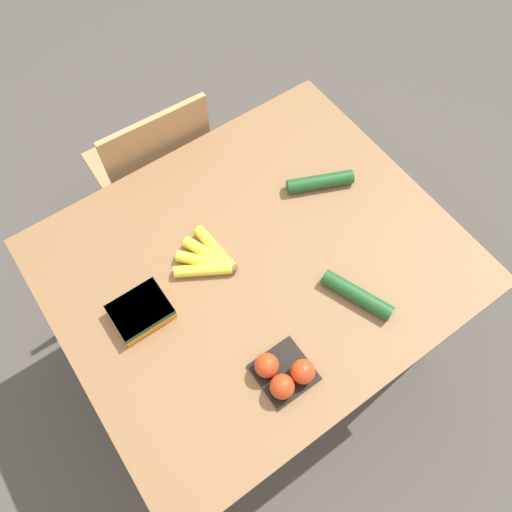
{
  "coord_description": "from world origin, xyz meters",
  "views": [
    {
      "loc": [
        -0.39,
        -0.55,
        2.08
      ],
      "look_at": [
        0.0,
        0.0,
        0.79
      ],
      "focal_mm": 35.0,
      "sensor_mm": 36.0,
      "label": 1
    }
  ],
  "objects_px": {
    "banana_bunch": "(209,259)",
    "cucumber_near": "(320,182)",
    "tomato_pack": "(284,374)",
    "chair": "(156,173)",
    "carrot_bag": "(141,311)",
    "cucumber_far": "(357,295)"
  },
  "relations": [
    {
      "from": "banana_bunch",
      "to": "cucumber_near",
      "type": "height_order",
      "value": "cucumber_near"
    },
    {
      "from": "chair",
      "to": "cucumber_near",
      "type": "height_order",
      "value": "chair"
    },
    {
      "from": "banana_bunch",
      "to": "carrot_bag",
      "type": "bearing_deg",
      "value": -172.5
    },
    {
      "from": "chair",
      "to": "cucumber_near",
      "type": "distance_m",
      "value": 0.73
    },
    {
      "from": "tomato_pack",
      "to": "cucumber_near",
      "type": "bearing_deg",
      "value": 42.81
    },
    {
      "from": "tomato_pack",
      "to": "cucumber_far",
      "type": "xyz_separation_m",
      "value": [
        0.31,
        0.06,
        -0.01
      ]
    },
    {
      "from": "chair",
      "to": "carrot_bag",
      "type": "relative_size",
      "value": 5.7
    },
    {
      "from": "chair",
      "to": "cucumber_near",
      "type": "relative_size",
      "value": 4.18
    },
    {
      "from": "chair",
      "to": "cucumber_far",
      "type": "relative_size",
      "value": 4.14
    },
    {
      "from": "cucumber_near",
      "to": "cucumber_far",
      "type": "bearing_deg",
      "value": -113.36
    },
    {
      "from": "chair",
      "to": "carrot_bag",
      "type": "bearing_deg",
      "value": 62.97
    },
    {
      "from": "banana_bunch",
      "to": "cucumber_near",
      "type": "xyz_separation_m",
      "value": [
        0.44,
        0.03,
        0.01
      ]
    },
    {
      "from": "chair",
      "to": "banana_bunch",
      "type": "height_order",
      "value": "chair"
    },
    {
      "from": "banana_bunch",
      "to": "carrot_bag",
      "type": "height_order",
      "value": "carrot_bag"
    },
    {
      "from": "banana_bunch",
      "to": "cucumber_far",
      "type": "height_order",
      "value": "cucumber_far"
    },
    {
      "from": "carrot_bag",
      "to": "cucumber_near",
      "type": "relative_size",
      "value": 0.73
    },
    {
      "from": "carrot_bag",
      "to": "tomato_pack",
      "type": "bearing_deg",
      "value": -59.57
    },
    {
      "from": "cucumber_far",
      "to": "carrot_bag",
      "type": "bearing_deg",
      "value": 149.53
    },
    {
      "from": "carrot_bag",
      "to": "cucumber_near",
      "type": "xyz_separation_m",
      "value": [
        0.68,
        0.06,
        -0.0
      ]
    },
    {
      "from": "carrot_bag",
      "to": "cucumber_far",
      "type": "relative_size",
      "value": 0.73
    },
    {
      "from": "tomato_pack",
      "to": "cucumber_near",
      "type": "xyz_separation_m",
      "value": [
        0.46,
        0.43,
        -0.01
      ]
    },
    {
      "from": "chair",
      "to": "tomato_pack",
      "type": "distance_m",
      "value": 1.05
    }
  ]
}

